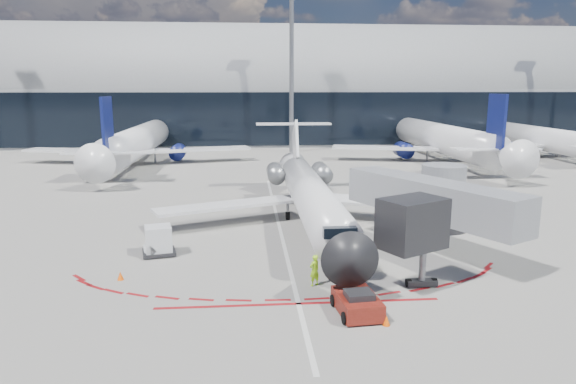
{
  "coord_description": "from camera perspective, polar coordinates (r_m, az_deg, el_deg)",
  "views": [
    {
      "loc": [
        -2.46,
        -34.87,
        10.43
      ],
      "look_at": [
        0.46,
        0.27,
        3.17
      ],
      "focal_mm": 32.0,
      "sensor_mm": 36.0,
      "label": 1
    }
  ],
  "objects": [
    {
      "name": "light_mast_centre",
      "position": [
        83.23,
        0.39,
        13.06
      ],
      "size": [
        0.7,
        0.7,
        25.0
      ],
      "primitive_type": "cylinder",
      "color": "slate",
      "rests_on": "ground"
    },
    {
      "name": "bg_airliner_1",
      "position": [
        77.48,
        16.84,
        7.88
      ],
      "size": [
        37.22,
        39.41,
        12.04
      ],
      "primitive_type": null,
      "color": "white",
      "rests_on": "ground"
    },
    {
      "name": "jet_bridge",
      "position": [
        34.93,
        15.9,
        -1.09
      ],
      "size": [
        10.03,
        15.2,
        4.9
      ],
      "color": "gray",
      "rests_on": "ground"
    },
    {
      "name": "pushback_tug",
      "position": [
        24.71,
        7.69,
        -12.12
      ],
      "size": [
        2.17,
        4.62,
        1.18
      ],
      "rotation": [
        0.0,
        0.0,
        0.09
      ],
      "color": "#5F150D",
      "rests_on": "ground"
    },
    {
      "name": "ground",
      "position": [
        36.48,
        -0.69,
        -4.98
      ],
      "size": [
        260.0,
        260.0,
        0.0
      ],
      "primitive_type": "plane",
      "color": "gray",
      "rests_on": "ground"
    },
    {
      "name": "apron_stop_bar",
      "position": [
        25.71,
        1.17,
        -12.3
      ],
      "size": [
        14.0,
        0.25,
        0.01
      ],
      "primitive_type": "cube",
      "color": "maroon",
      "rests_on": "ground"
    },
    {
      "name": "regional_jet",
      "position": [
        39.32,
        2.39,
        -0.06
      ],
      "size": [
        23.92,
        29.49,
        7.39
      ],
      "color": "white",
      "rests_on": "ground"
    },
    {
      "name": "bg_airliner_0",
      "position": [
        74.27,
        -16.43,
        7.65
      ],
      "size": [
        36.3,
        38.44,
        11.75
      ],
      "primitive_type": null,
      "color": "white",
      "rests_on": "ground"
    },
    {
      "name": "bg_airliner_2",
      "position": [
        87.86,
        26.55,
        6.96
      ],
      "size": [
        31.64,
        33.5,
        10.24
      ],
      "primitive_type": null,
      "color": "white",
      "rests_on": "ground"
    },
    {
      "name": "ramp_worker",
      "position": [
        27.6,
        2.95,
        -8.68
      ],
      "size": [
        0.75,
        0.68,
        1.71
      ],
      "primitive_type": "imported",
      "rotation": [
        0.0,
        0.0,
        3.71
      ],
      "color": "#AEFF1A",
      "rests_on": "ground"
    },
    {
      "name": "apron_centerline",
      "position": [
        38.39,
        -0.91,
        -4.12
      ],
      "size": [
        0.25,
        40.0,
        0.01
      ],
      "primitive_type": "cube",
      "color": "silver",
      "rests_on": "ground"
    },
    {
      "name": "safety_cone_left",
      "position": [
        29.99,
        -18.13,
        -8.83
      ],
      "size": [
        0.35,
        0.35,
        0.49
      ],
      "primitive_type": "cone",
      "color": "#FC5505",
      "rests_on": "ground"
    },
    {
      "name": "terminal_building",
      "position": [
        99.89,
        -3.4,
        10.52
      ],
      "size": [
        150.0,
        24.15,
        24.0
      ],
      "color": "gray",
      "rests_on": "ground"
    },
    {
      "name": "uld_container",
      "position": [
        33.38,
        -14.19,
        -5.28
      ],
      "size": [
        2.32,
        2.09,
        1.87
      ],
      "rotation": [
        0.0,
        0.0,
        0.22
      ],
      "color": "black",
      "rests_on": "ground"
    },
    {
      "name": "safety_cone_right",
      "position": [
        23.9,
        10.88,
        -13.84
      ],
      "size": [
        0.34,
        0.34,
        0.47
      ],
      "primitive_type": "cone",
      "color": "#FC5505",
      "rests_on": "ground"
    }
  ]
}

